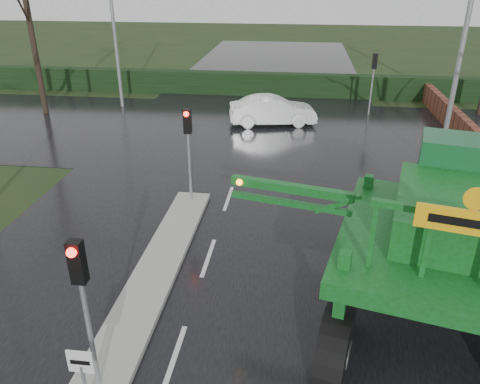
# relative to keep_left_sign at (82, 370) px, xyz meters

# --- Properties ---
(ground) EXTENTS (140.00, 140.00, 0.00)m
(ground) POSITION_rel_keep_left_sign_xyz_m (1.30, 1.50, -1.06)
(ground) COLOR black
(ground) RESTS_ON ground
(road_main) EXTENTS (14.00, 80.00, 0.02)m
(road_main) POSITION_rel_keep_left_sign_xyz_m (1.30, 11.50, -1.05)
(road_main) COLOR black
(road_main) RESTS_ON ground
(road_cross) EXTENTS (80.00, 12.00, 0.02)m
(road_cross) POSITION_rel_keep_left_sign_xyz_m (1.30, 17.50, -1.05)
(road_cross) COLOR black
(road_cross) RESTS_ON ground
(median_island) EXTENTS (1.20, 10.00, 0.16)m
(median_island) POSITION_rel_keep_left_sign_xyz_m (0.00, 4.50, -0.97)
(median_island) COLOR gray
(median_island) RESTS_ON ground
(hedge_row) EXTENTS (44.00, 0.90, 1.50)m
(hedge_row) POSITION_rel_keep_left_sign_xyz_m (1.30, 25.50, -0.31)
(hedge_row) COLOR black
(hedge_row) RESTS_ON ground
(brick_wall) EXTENTS (0.40, 20.00, 1.20)m
(brick_wall) POSITION_rel_keep_left_sign_xyz_m (11.80, 17.50, -0.46)
(brick_wall) COLOR #592D1E
(brick_wall) RESTS_ON ground
(keep_left_sign) EXTENTS (0.50, 0.07, 1.35)m
(keep_left_sign) POSITION_rel_keep_left_sign_xyz_m (0.00, 0.00, 0.00)
(keep_left_sign) COLOR gray
(keep_left_sign) RESTS_ON ground
(traffic_signal_near) EXTENTS (0.26, 0.33, 3.52)m
(traffic_signal_near) POSITION_rel_keep_left_sign_xyz_m (0.00, 0.49, 1.53)
(traffic_signal_near) COLOR gray
(traffic_signal_near) RESTS_ON ground
(traffic_signal_mid) EXTENTS (0.26, 0.33, 3.52)m
(traffic_signal_mid) POSITION_rel_keep_left_sign_xyz_m (0.00, 8.99, 1.53)
(traffic_signal_mid) COLOR gray
(traffic_signal_mid) RESTS_ON ground
(traffic_signal_far) EXTENTS (0.26, 0.33, 3.52)m
(traffic_signal_far) POSITION_rel_keep_left_sign_xyz_m (7.80, 21.51, 1.53)
(traffic_signal_far) COLOR gray
(traffic_signal_far) RESTS_ON ground
(street_light_right) EXTENTS (3.85, 0.30, 10.00)m
(street_light_right) POSITION_rel_keep_left_sign_xyz_m (9.49, 13.50, 4.93)
(street_light_right) COLOR gray
(street_light_right) RESTS_ON ground
(street_light_left_far) EXTENTS (3.85, 0.30, 10.00)m
(street_light_left_far) POSITION_rel_keep_left_sign_xyz_m (-6.89, 21.50, 4.93)
(street_light_left_far) COLOR gray
(street_light_left_far) RESTS_ON ground
(crop_sprayer) EXTENTS (9.88, 7.19, 5.64)m
(crop_sprayer) POSITION_rel_keep_left_sign_xyz_m (4.86, 2.34, 1.61)
(crop_sprayer) COLOR black
(crop_sprayer) RESTS_ON ground
(white_sedan) EXTENTS (4.89, 2.47, 1.54)m
(white_sedan) POSITION_rel_keep_left_sign_xyz_m (2.32, 18.94, -1.06)
(white_sedan) COLOR white
(white_sedan) RESTS_ON ground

